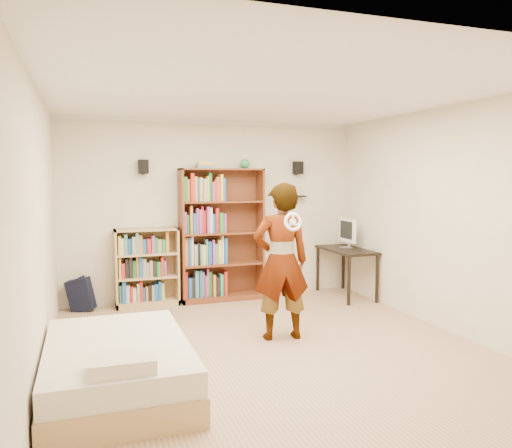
{
  "coord_description": "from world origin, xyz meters",
  "views": [
    {
      "loc": [
        -1.86,
        -4.87,
        1.85
      ],
      "look_at": [
        0.03,
        0.6,
        1.31
      ],
      "focal_mm": 35.0,
      "sensor_mm": 36.0,
      "label": 1
    }
  ],
  "objects_px": {
    "low_bookshelf": "(147,267)",
    "daybed": "(117,360)",
    "computer_desk": "(346,273)",
    "person": "(281,261)",
    "tall_bookshelf": "(222,235)"
  },
  "relations": [
    {
      "from": "tall_bookshelf",
      "to": "daybed",
      "type": "distance_m",
      "value": 3.39
    },
    {
      "from": "person",
      "to": "computer_desk",
      "type": "bearing_deg",
      "value": -131.4
    },
    {
      "from": "computer_desk",
      "to": "person",
      "type": "relative_size",
      "value": 0.61
    },
    {
      "from": "low_bookshelf",
      "to": "daybed",
      "type": "height_order",
      "value": "low_bookshelf"
    },
    {
      "from": "low_bookshelf",
      "to": "computer_desk",
      "type": "relative_size",
      "value": 1.02
    },
    {
      "from": "tall_bookshelf",
      "to": "computer_desk",
      "type": "xyz_separation_m",
      "value": [
        1.88,
        -0.42,
        -0.62
      ]
    },
    {
      "from": "tall_bookshelf",
      "to": "low_bookshelf",
      "type": "bearing_deg",
      "value": 179.24
    },
    {
      "from": "tall_bookshelf",
      "to": "low_bookshelf",
      "type": "height_order",
      "value": "tall_bookshelf"
    },
    {
      "from": "low_bookshelf",
      "to": "computer_desk",
      "type": "distance_m",
      "value": 3.03
    },
    {
      "from": "daybed",
      "to": "person",
      "type": "height_order",
      "value": "person"
    },
    {
      "from": "low_bookshelf",
      "to": "tall_bookshelf",
      "type": "bearing_deg",
      "value": -0.76
    },
    {
      "from": "daybed",
      "to": "person",
      "type": "distance_m",
      "value": 2.15
    },
    {
      "from": "low_bookshelf",
      "to": "person",
      "type": "relative_size",
      "value": 0.62
    },
    {
      "from": "tall_bookshelf",
      "to": "low_bookshelf",
      "type": "relative_size",
      "value": 1.77
    },
    {
      "from": "tall_bookshelf",
      "to": "daybed",
      "type": "bearing_deg",
      "value": -121.02
    }
  ]
}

